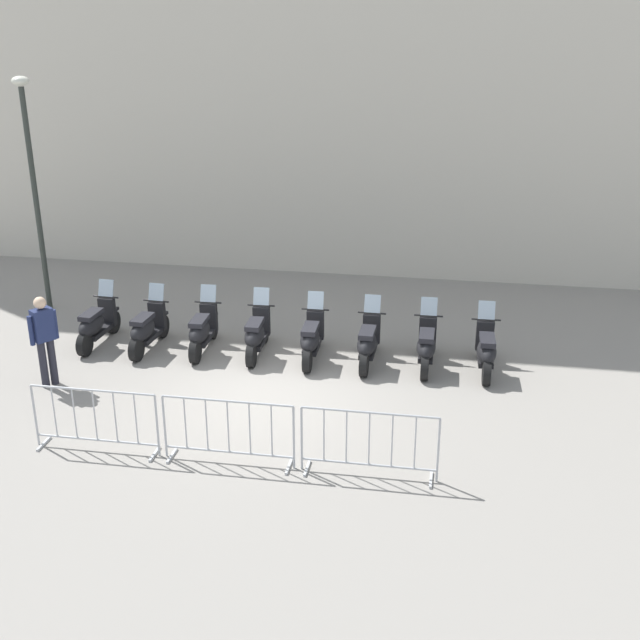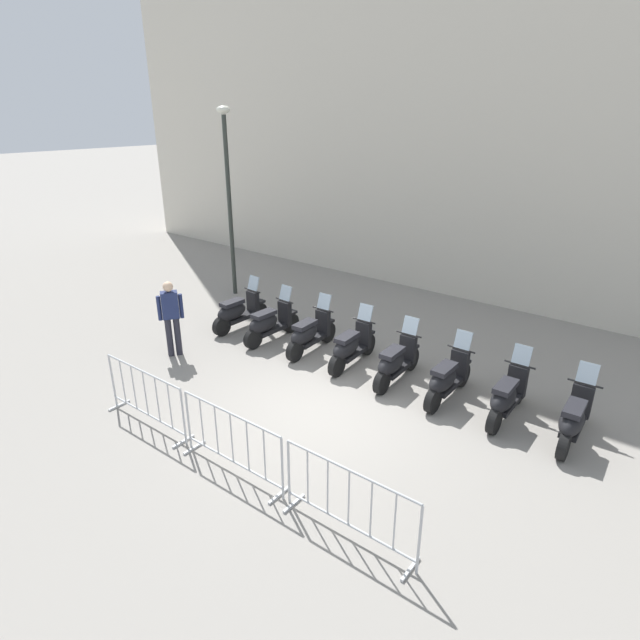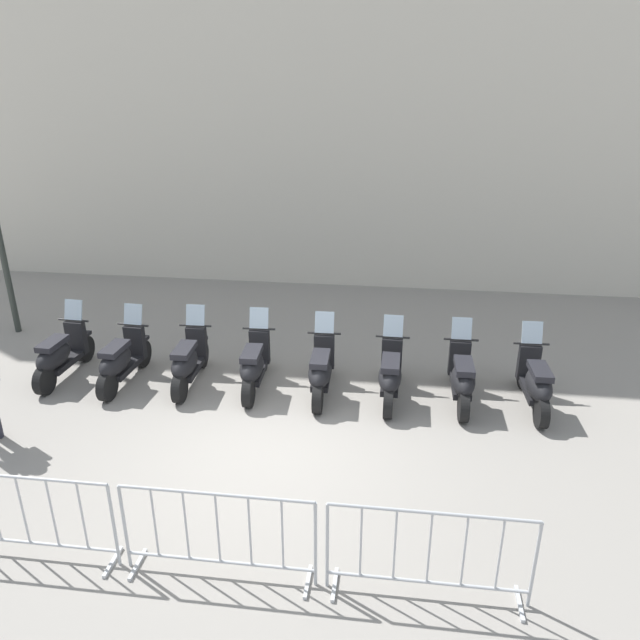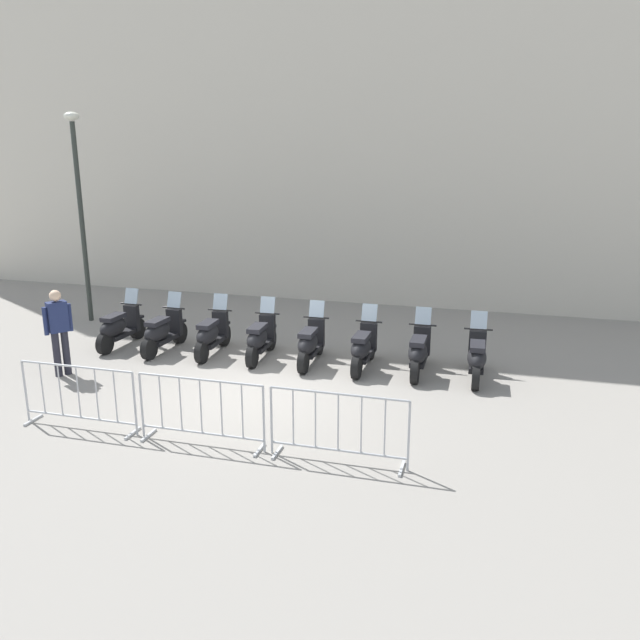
{
  "view_description": "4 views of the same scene",
  "coord_description": "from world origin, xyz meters",
  "px_view_note": "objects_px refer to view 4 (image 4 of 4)",
  "views": [
    {
      "loc": [
        5.1,
        -11.84,
        6.54
      ],
      "look_at": [
        0.52,
        1.6,
        0.95
      ],
      "focal_mm": 44.98,
      "sensor_mm": 36.0,
      "label": 1
    },
    {
      "loc": [
        6.09,
        -5.81,
        5.31
      ],
      "look_at": [
        -1.06,
        0.96,
        1.2
      ],
      "focal_mm": 29.66,
      "sensor_mm": 36.0,
      "label": 2
    },
    {
      "loc": [
        2.75,
        -6.62,
        4.97
      ],
      "look_at": [
        0.17,
        2.1,
        1.19
      ],
      "focal_mm": 34.11,
      "sensor_mm": 36.0,
      "label": 3
    },
    {
      "loc": [
        5.75,
        -9.65,
        4.46
      ],
      "look_at": [
        0.43,
        1.96,
        0.93
      ],
      "focal_mm": 36.11,
      "sensor_mm": 36.0,
      "label": 4
    }
  ],
  "objects_px": {
    "barrier_segment_1": "(201,412)",
    "barrier_segment_2": "(338,428)",
    "motorcycle_7": "(477,358)",
    "motorcycle_3": "(260,339)",
    "motorcycle_0": "(119,328)",
    "motorcycle_6": "(419,352)",
    "street_lamp": "(79,197)",
    "barrier_segment_0": "(79,398)",
    "officer_near_row_end": "(59,328)",
    "motorcycle_1": "(162,332)",
    "motorcycle_5": "(363,348)",
    "motorcycle_2": "(211,335)",
    "motorcycle_4": "(310,344)"
  },
  "relations": [
    {
      "from": "motorcycle_3",
      "to": "motorcycle_4",
      "type": "relative_size",
      "value": 1.0
    },
    {
      "from": "barrier_segment_1",
      "to": "barrier_segment_2",
      "type": "xyz_separation_m",
      "value": [
        2.11,
        0.34,
        0.0
      ]
    },
    {
      "from": "motorcycle_3",
      "to": "motorcycle_7",
      "type": "bearing_deg",
      "value": 8.67
    },
    {
      "from": "motorcycle_0",
      "to": "motorcycle_6",
      "type": "xyz_separation_m",
      "value": [
        6.62,
        1.1,
        0.0
      ]
    },
    {
      "from": "motorcycle_0",
      "to": "motorcycle_7",
      "type": "height_order",
      "value": "same"
    },
    {
      "from": "motorcycle_4",
      "to": "officer_near_row_end",
      "type": "relative_size",
      "value": 0.99
    },
    {
      "from": "motorcycle_2",
      "to": "motorcycle_4",
      "type": "relative_size",
      "value": 1.0
    },
    {
      "from": "motorcycle_0",
      "to": "barrier_segment_2",
      "type": "bearing_deg",
      "value": -23.98
    },
    {
      "from": "motorcycle_0",
      "to": "motorcycle_6",
      "type": "relative_size",
      "value": 1.0
    },
    {
      "from": "street_lamp",
      "to": "barrier_segment_1",
      "type": "bearing_deg",
      "value": -35.1
    },
    {
      "from": "motorcycle_4",
      "to": "officer_near_row_end",
      "type": "height_order",
      "value": "officer_near_row_end"
    },
    {
      "from": "barrier_segment_0",
      "to": "motorcycle_3",
      "type": "bearing_deg",
      "value": 77.45
    },
    {
      "from": "barrier_segment_0",
      "to": "street_lamp",
      "type": "height_order",
      "value": "street_lamp"
    },
    {
      "from": "barrier_segment_1",
      "to": "street_lamp",
      "type": "height_order",
      "value": "street_lamp"
    },
    {
      "from": "motorcycle_1",
      "to": "motorcycle_6",
      "type": "bearing_deg",
      "value": 10.11
    },
    {
      "from": "barrier_segment_0",
      "to": "barrier_segment_1",
      "type": "bearing_deg",
      "value": 9.09
    },
    {
      "from": "motorcycle_4",
      "to": "motorcycle_7",
      "type": "height_order",
      "value": "same"
    },
    {
      "from": "motorcycle_7",
      "to": "motorcycle_6",
      "type": "bearing_deg",
      "value": -172.02
    },
    {
      "from": "motorcycle_2",
      "to": "officer_near_row_end",
      "type": "bearing_deg",
      "value": -130.89
    },
    {
      "from": "barrier_segment_2",
      "to": "motorcycle_0",
      "type": "bearing_deg",
      "value": 156.02
    },
    {
      "from": "barrier_segment_0",
      "to": "officer_near_row_end",
      "type": "bearing_deg",
      "value": 141.38
    },
    {
      "from": "barrier_segment_0",
      "to": "street_lamp",
      "type": "distance_m",
      "value": 7.36
    },
    {
      "from": "motorcycle_4",
      "to": "motorcycle_3",
      "type": "bearing_deg",
      "value": -173.18
    },
    {
      "from": "motorcycle_5",
      "to": "motorcycle_0",
      "type": "bearing_deg",
      "value": -170.93
    },
    {
      "from": "motorcycle_1",
      "to": "motorcycle_3",
      "type": "distance_m",
      "value": 2.25
    },
    {
      "from": "street_lamp",
      "to": "officer_near_row_end",
      "type": "bearing_deg",
      "value": -53.59
    },
    {
      "from": "motorcycle_6",
      "to": "motorcycle_4",
      "type": "bearing_deg",
      "value": -170.05
    },
    {
      "from": "motorcycle_2",
      "to": "motorcycle_7",
      "type": "xyz_separation_m",
      "value": [
        5.52,
        0.86,
        0.0
      ]
    },
    {
      "from": "barrier_segment_0",
      "to": "motorcycle_7",
      "type": "bearing_deg",
      "value": 42.27
    },
    {
      "from": "motorcycle_0",
      "to": "motorcycle_3",
      "type": "bearing_deg",
      "value": 9.91
    },
    {
      "from": "motorcycle_6",
      "to": "motorcycle_1",
      "type": "bearing_deg",
      "value": -169.89
    },
    {
      "from": "motorcycle_0",
      "to": "motorcycle_3",
      "type": "distance_m",
      "value": 3.36
    },
    {
      "from": "motorcycle_1",
      "to": "barrier_segment_1",
      "type": "bearing_deg",
      "value": -45.12
    },
    {
      "from": "motorcycle_0",
      "to": "officer_near_row_end",
      "type": "xyz_separation_m",
      "value": [
        0.23,
        -1.9,
        0.53
      ]
    },
    {
      "from": "barrier_segment_1",
      "to": "motorcycle_4",
      "type": "bearing_deg",
      "value": 91.0
    },
    {
      "from": "motorcycle_0",
      "to": "motorcycle_2",
      "type": "relative_size",
      "value": 1.01
    },
    {
      "from": "motorcycle_7",
      "to": "officer_near_row_end",
      "type": "xyz_separation_m",
      "value": [
        -7.51,
        -3.15,
        0.53
      ]
    },
    {
      "from": "motorcycle_7",
      "to": "barrier_segment_1",
      "type": "relative_size",
      "value": 0.84
    },
    {
      "from": "motorcycle_0",
      "to": "officer_near_row_end",
      "type": "bearing_deg",
      "value": -83.21
    },
    {
      "from": "motorcycle_6",
      "to": "street_lamp",
      "type": "distance_m",
      "value": 9.29
    },
    {
      "from": "motorcycle_2",
      "to": "motorcycle_6",
      "type": "xyz_separation_m",
      "value": [
        4.41,
        0.7,
        0.0
      ]
    },
    {
      "from": "motorcycle_4",
      "to": "motorcycle_1",
      "type": "bearing_deg",
      "value": -169.78
    },
    {
      "from": "barrier_segment_0",
      "to": "street_lamp",
      "type": "xyz_separation_m",
      "value": [
        -4.63,
        5.08,
        2.65
      ]
    },
    {
      "from": "motorcycle_0",
      "to": "street_lamp",
      "type": "xyz_separation_m",
      "value": [
        -2.25,
        1.46,
        2.72
      ]
    },
    {
      "from": "motorcycle_7",
      "to": "motorcycle_2",
      "type": "bearing_deg",
      "value": -171.16
    },
    {
      "from": "motorcycle_1",
      "to": "motorcycle_3",
      "type": "relative_size",
      "value": 1.01
    },
    {
      "from": "motorcycle_1",
      "to": "motorcycle_4",
      "type": "height_order",
      "value": "same"
    },
    {
      "from": "barrier_segment_0",
      "to": "street_lamp",
      "type": "bearing_deg",
      "value": 132.35
    },
    {
      "from": "motorcycle_5",
      "to": "barrier_segment_2",
      "type": "bearing_deg",
      "value": -74.19
    },
    {
      "from": "motorcycle_1",
      "to": "motorcycle_5",
      "type": "distance_m",
      "value": 4.48
    }
  ]
}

